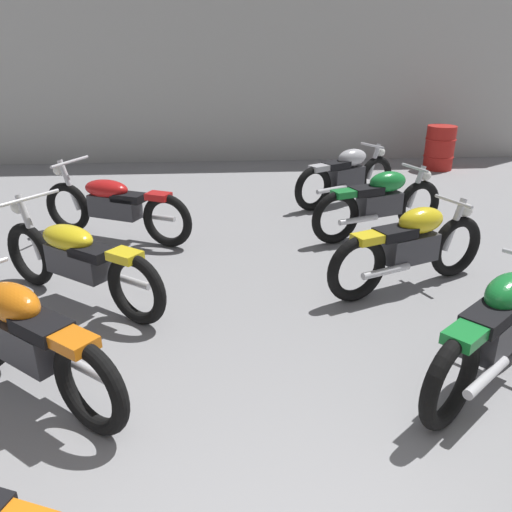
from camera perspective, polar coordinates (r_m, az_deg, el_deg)
back_wall at (r=11.05m, az=-2.74°, el=19.78°), size 13.30×0.24×3.60m
motorcycle_left_row_1 at (r=3.92m, az=-24.16°, el=-8.39°), size 1.60×1.32×0.88m
motorcycle_left_row_2 at (r=5.15m, az=-19.27°, el=-0.31°), size 1.80×1.39×0.97m
motorcycle_left_row_3 at (r=6.75m, az=-15.50°, el=5.49°), size 2.01×1.09×0.97m
motorcycle_right_row_1 at (r=4.08m, az=25.25°, el=-7.29°), size 1.59×1.33×0.88m
motorcycle_right_row_2 at (r=5.38m, az=16.85°, el=1.09°), size 1.86×0.85×0.88m
motorcycle_right_row_3 at (r=6.79m, az=13.62°, el=5.85°), size 1.89×0.79×0.88m
motorcycle_right_row_4 at (r=8.14m, az=10.05°, el=8.88°), size 1.77×1.05×0.88m
oil_drum at (r=10.96m, az=19.72°, el=11.25°), size 0.59×0.59×0.85m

